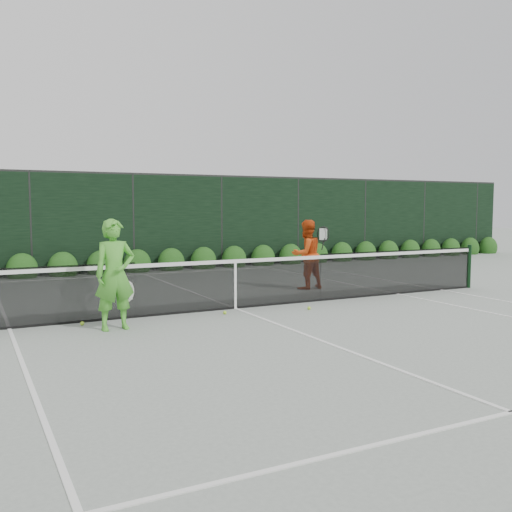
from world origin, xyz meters
TOP-DOWN VIEW (x-y plane):
  - ground at (0.00, 0.00)m, footprint 80.00×80.00m
  - tennis_net at (-0.02, 0.00)m, footprint 12.90×0.10m
  - player_woman at (-2.55, -0.82)m, footprint 0.70×0.48m
  - player_man at (2.70, 1.66)m, footprint 0.92×0.72m
  - court_lines at (0.00, 0.00)m, footprint 11.03×23.83m
  - windscreen_fence at (0.00, -2.71)m, footprint 32.00×21.07m
  - hedge_row at (-0.00, 7.15)m, footprint 31.66×0.65m
  - tennis_balls at (-0.73, -0.48)m, footprint 4.29×0.58m

SIDE VIEW (x-z plane):
  - ground at x=0.00m, z-range 0.00..0.00m
  - court_lines at x=0.00m, z-range 0.00..0.01m
  - tennis_balls at x=-0.73m, z-range 0.00..0.07m
  - hedge_row at x=0.00m, z-range -0.23..0.70m
  - tennis_net at x=-0.02m, z-range 0.00..1.07m
  - player_man at x=2.70m, z-range 0.00..1.69m
  - player_woman at x=-2.55m, z-range 0.00..1.82m
  - windscreen_fence at x=0.00m, z-range -0.02..3.04m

